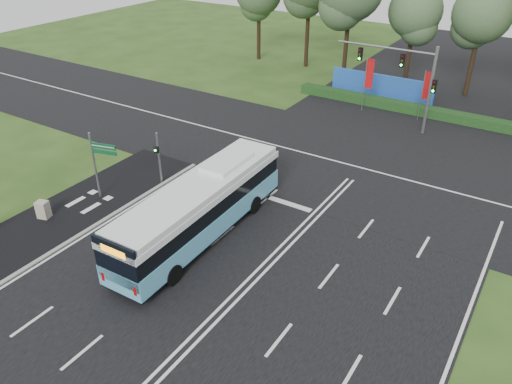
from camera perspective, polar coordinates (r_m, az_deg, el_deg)
ground at (r=26.84m, az=1.90°, el=-7.24°), size 120.00×120.00×0.00m
road_main at (r=26.83m, az=1.90°, el=-7.20°), size 20.00×120.00×0.04m
road_cross at (r=36.14m, az=11.70°, el=2.76°), size 120.00×14.00×0.05m
bike_path at (r=32.26m, az=-20.47°, el=-2.23°), size 5.00×18.00×0.06m
kerb_strip at (r=30.57m, az=-17.65°, el=-3.52°), size 0.25×18.00×0.12m
city_bus at (r=27.42m, az=-6.37°, el=-1.86°), size 2.99×12.78×3.65m
pedestrian_signal at (r=33.23m, az=-11.09°, el=4.05°), size 0.34×0.42×3.61m
street_sign at (r=31.93m, az=-17.55°, el=3.64°), size 1.69×0.53×4.45m
utility_cabinet at (r=32.07m, az=-23.15°, el=-1.90°), size 0.81×0.73×1.12m
banner_flag_left at (r=45.56m, az=12.70°, el=12.70°), size 0.71×0.11×4.84m
banner_flag_mid at (r=44.77m, az=18.83°, el=11.14°), size 0.61×0.28×4.37m
traffic_light_gantry at (r=41.98m, az=17.13°, el=12.80°), size 8.41×0.28×7.00m
hedge at (r=47.03m, az=17.58°, el=9.02°), size 22.00×1.20×0.80m
blue_hoarding at (r=50.12m, az=14.14°, el=11.65°), size 10.00×0.30×2.20m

